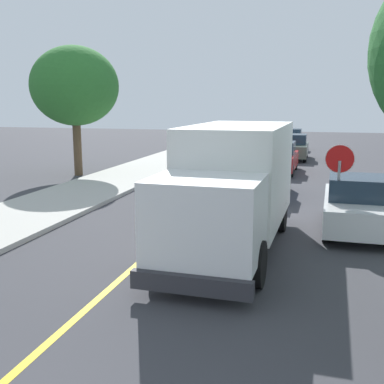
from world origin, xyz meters
The scene contains 9 objects.
centre_line_yellow centered at (0.00, 10.00, 0.00)m, with size 0.16×56.00×0.01m, color gold.
box_truck centered at (1.95, 9.75, 1.77)m, with size 2.60×7.24×3.20m.
parked_car_near centered at (1.88, 16.89, 0.79)m, with size 1.91×4.44×1.67m.
parked_car_mid centered at (2.00, 23.70, 0.79)m, with size 1.90×4.44×1.67m.
parked_car_far centered at (2.45, 29.95, 0.79)m, with size 1.81×4.40×1.67m.
parked_car_furthest centered at (1.86, 36.46, 0.79)m, with size 1.84×4.42×1.67m.
parked_van_across centered at (5.20, 12.24, 0.79)m, with size 1.91×4.44×1.67m.
stop_sign centered at (4.63, 11.42, 1.86)m, with size 0.80×0.10×2.65m.
street_tree_down_block centered at (-8.10, 19.96, 4.58)m, with size 4.46×4.46×6.60m.
Camera 1 is at (4.05, -2.20, 3.82)m, focal length 44.11 mm.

